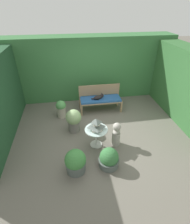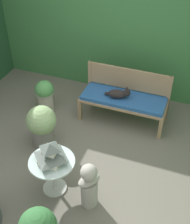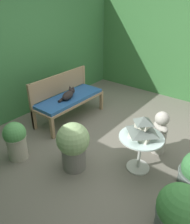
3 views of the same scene
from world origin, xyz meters
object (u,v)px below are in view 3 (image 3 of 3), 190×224
(potted_plant_hedge_corner, at_px, (16,140))
(garden_bust, at_px, (160,132))
(potted_plant_bench_left, at_px, (73,145))
(pagoda_birdhouse, at_px, (143,128))
(patio_table, at_px, (141,144))
(potted_plant_table_near, at_px, (180,212))
(garden_bench, at_px, (70,100))
(cat, at_px, (68,94))

(potted_plant_hedge_corner, bearing_deg, garden_bust, -47.60)
(potted_plant_hedge_corner, relative_size, potted_plant_bench_left, 0.85)
(pagoda_birdhouse, height_order, potted_plant_hedge_corner, pagoda_birdhouse)
(garden_bust, bearing_deg, pagoda_birdhouse, 119.56)
(patio_table, xyz_separation_m, potted_plant_table_near, (-0.60, -0.77, -0.14))
(patio_table, bearing_deg, potted_plant_table_near, -128.07)
(patio_table, relative_size, potted_plant_bench_left, 0.85)
(garden_bench, height_order, patio_table, patio_table)
(garden_bench, distance_m, patio_table, 1.82)
(garden_bust, relative_size, potted_plant_hedge_corner, 1.16)
(cat, xyz_separation_m, potted_plant_table_near, (-0.98, -2.49, -0.28))
(garden_bench, bearing_deg, cat, -148.83)
(garden_bench, relative_size, cat, 3.34)
(patio_table, bearing_deg, garden_bench, 75.87)
(garden_bench, distance_m, cat, 0.17)
(cat, distance_m, potted_plant_bench_left, 1.36)
(pagoda_birdhouse, relative_size, potted_plant_hedge_corner, 0.59)
(pagoda_birdhouse, relative_size, potted_plant_bench_left, 0.51)
(pagoda_birdhouse, bearing_deg, potted_plant_hedge_corner, 120.98)
(pagoda_birdhouse, bearing_deg, garden_bench, 75.87)
(pagoda_birdhouse, bearing_deg, potted_plant_table_near, -128.07)
(cat, height_order, potted_plant_table_near, cat)
(cat, height_order, pagoda_birdhouse, pagoda_birdhouse)
(garden_bench, distance_m, potted_plant_table_near, 2.75)
(pagoda_birdhouse, bearing_deg, cat, 77.81)
(potted_plant_bench_left, height_order, potted_plant_table_near, potted_plant_bench_left)
(patio_table, relative_size, potted_plant_hedge_corner, 1.00)
(garden_bust, relative_size, potted_plant_table_near, 1.19)
(potted_plant_table_near, bearing_deg, potted_plant_hedge_corner, 97.95)
(cat, height_order, potted_plant_bench_left, potted_plant_bench_left)
(patio_table, height_order, potted_plant_hedge_corner, potted_plant_hedge_corner)
(pagoda_birdhouse, height_order, garden_bust, pagoda_birdhouse)
(garden_bench, relative_size, garden_bust, 2.07)
(potted_plant_table_near, bearing_deg, cat, 68.62)
(patio_table, distance_m, potted_plant_hedge_corner, 1.80)
(garden_bench, bearing_deg, potted_plant_table_near, -112.45)
(potted_plant_hedge_corner, bearing_deg, pagoda_birdhouse, -59.02)
(garden_bench, distance_m, potted_plant_bench_left, 1.43)
(patio_table, bearing_deg, pagoda_birdhouse, 75.96)
(patio_table, distance_m, garden_bust, 0.54)
(garden_bench, xyz_separation_m, potted_plant_table_near, (-1.05, -2.54, -0.13))
(potted_plant_bench_left, bearing_deg, cat, 46.90)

